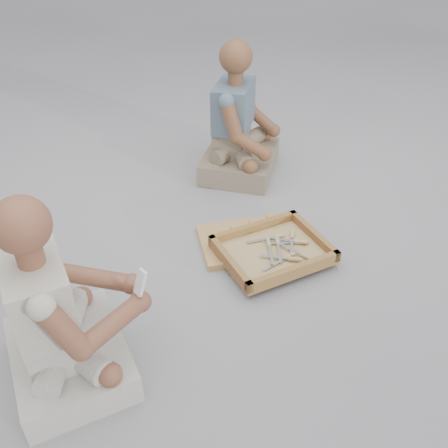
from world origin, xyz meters
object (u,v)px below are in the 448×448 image
carved_panel (251,241)px  tool_tray (273,251)px  companion (239,131)px  craftsman (59,321)px

carved_panel → tool_tray: size_ratio=0.98×
carved_panel → companion: (0.37, 0.75, 0.28)m
tool_tray → carved_panel: bearing=97.0°
carved_panel → companion: 0.88m
craftsman → companion: size_ratio=0.98×
carved_panel → tool_tray: tool_tray is taller
carved_panel → companion: size_ratio=0.63×
tool_tray → craftsman: size_ratio=0.66×
carved_panel → companion: companion is taller
carved_panel → craftsman: (-1.12, -0.36, 0.28)m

